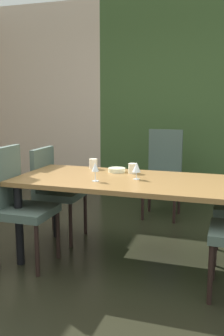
{
  "coord_description": "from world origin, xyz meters",
  "views": [
    {
      "loc": [
        1.12,
        -2.48,
        1.43
      ],
      "look_at": [
        0.13,
        0.53,
        0.85
      ],
      "focal_mm": 40.0,
      "sensor_mm": 36.0,
      "label": 1
    }
  ],
  "objects_px": {
    "wine_glass_rear": "(95,168)",
    "wine_glass_west": "(137,168)",
    "chair_left_far": "(54,187)",
    "cup_right": "(93,164)",
    "cup_south": "(133,168)",
    "dining_table": "(135,188)",
    "serving_bowl_north": "(117,170)",
    "chair_head_far": "(163,169)",
    "chair_left_near": "(18,200)"
  },
  "relations": [
    {
      "from": "chair_left_far",
      "to": "cup_right",
      "type": "xyz_separation_m",
      "value": [
        0.43,
        0.03,
        0.26
      ]
    },
    {
      "from": "dining_table",
      "to": "wine_glass_rear",
      "type": "relative_size",
      "value": 13.3
    },
    {
      "from": "wine_glass_west",
      "to": "cup_right",
      "type": "relative_size",
      "value": 1.5
    },
    {
      "from": "wine_glass_west",
      "to": "serving_bowl_north",
      "type": "distance_m",
      "value": 0.38
    },
    {
      "from": "cup_right",
      "to": "cup_south",
      "type": "height_order",
      "value": "cup_right"
    },
    {
      "from": "chair_head_far",
      "to": "cup_south",
      "type": "xyz_separation_m",
      "value": [
        -0.07,
        -1.19,
        0.21
      ]
    },
    {
      "from": "chair_left_near",
      "to": "cup_south",
      "type": "relative_size",
      "value": 11.29
    },
    {
      "from": "chair_head_far",
      "to": "wine_glass_west",
      "type": "height_order",
      "value": "chair_head_far"
    },
    {
      "from": "chair_left_far",
      "to": "serving_bowl_north",
      "type": "xyz_separation_m",
      "value": [
        0.7,
        -0.06,
        0.23
      ]
    },
    {
      "from": "chair_head_far",
      "to": "wine_glass_west",
      "type": "xyz_separation_m",
      "value": [
        0.03,
        -1.45,
        0.27
      ]
    },
    {
      "from": "wine_glass_rear",
      "to": "chair_left_far",
      "type": "bearing_deg",
      "value": 142.07
    },
    {
      "from": "wine_glass_west",
      "to": "cup_south",
      "type": "xyz_separation_m",
      "value": [
        -0.1,
        0.26,
        -0.06
      ]
    },
    {
      "from": "chair_head_far",
      "to": "serving_bowl_north",
      "type": "relative_size",
      "value": 6.55
    },
    {
      "from": "dining_table",
      "to": "serving_bowl_north",
      "type": "xyz_separation_m",
      "value": [
        -0.25,
        0.27,
        0.1
      ]
    },
    {
      "from": "chair_head_far",
      "to": "cup_right",
      "type": "height_order",
      "value": "chair_head_far"
    },
    {
      "from": "chair_head_far",
      "to": "cup_south",
      "type": "bearing_deg",
      "value": 86.49
    },
    {
      "from": "serving_bowl_north",
      "to": "chair_left_near",
      "type": "bearing_deg",
      "value": -139.69
    },
    {
      "from": "chair_left_far",
      "to": "wine_glass_rear",
      "type": "relative_size",
      "value": 6.0
    },
    {
      "from": "chair_left_near",
      "to": "wine_glass_west",
      "type": "distance_m",
      "value": 1.06
    },
    {
      "from": "dining_table",
      "to": "wine_glass_rear",
      "type": "xyz_separation_m",
      "value": [
        -0.3,
        -0.18,
        0.19
      ]
    },
    {
      "from": "wine_glass_rear",
      "to": "serving_bowl_north",
      "type": "distance_m",
      "value": 0.46
    },
    {
      "from": "chair_head_far",
      "to": "serving_bowl_north",
      "type": "bearing_deg",
      "value": 78.94
    },
    {
      "from": "cup_right",
      "to": "cup_south",
      "type": "relative_size",
      "value": 1.09
    },
    {
      "from": "dining_table",
      "to": "cup_south",
      "type": "xyz_separation_m",
      "value": [
        -0.09,
        0.26,
        0.12
      ]
    },
    {
      "from": "chair_head_far",
      "to": "chair_left_near",
      "type": "distance_m",
      "value": 2.01
    },
    {
      "from": "chair_left_far",
      "to": "cup_south",
      "type": "bearing_deg",
      "value": 85.36
    },
    {
      "from": "chair_left_far",
      "to": "chair_left_near",
      "type": "relative_size",
      "value": 0.91
    },
    {
      "from": "wine_glass_west",
      "to": "cup_south",
      "type": "relative_size",
      "value": 1.63
    },
    {
      "from": "dining_table",
      "to": "chair_left_far",
      "type": "bearing_deg",
      "value": 160.86
    },
    {
      "from": "chair_left_far",
      "to": "cup_south",
      "type": "distance_m",
      "value": 0.9
    },
    {
      "from": "cup_right",
      "to": "serving_bowl_north",
      "type": "bearing_deg",
      "value": -18.02
    },
    {
      "from": "chair_left_far",
      "to": "wine_glass_rear",
      "type": "height_order",
      "value": "chair_left_far"
    },
    {
      "from": "chair_left_far",
      "to": "chair_head_far",
      "type": "xyz_separation_m",
      "value": [
        0.93,
        1.12,
        0.04
      ]
    },
    {
      "from": "cup_south",
      "to": "wine_glass_west",
      "type": "bearing_deg",
      "value": -68.07
    },
    {
      "from": "dining_table",
      "to": "wine_glass_west",
      "type": "xyz_separation_m",
      "value": [
        0.01,
        0.0,
        0.18
      ]
    },
    {
      "from": "chair_left_near",
      "to": "dining_table",
      "type": "bearing_deg",
      "value": 108.98
    },
    {
      "from": "chair_left_near",
      "to": "cup_right",
      "type": "xyz_separation_m",
      "value": [
        0.43,
        0.69,
        0.23
      ]
    },
    {
      "from": "chair_left_near",
      "to": "serving_bowl_north",
      "type": "height_order",
      "value": "chair_left_near"
    },
    {
      "from": "dining_table",
      "to": "chair_left_near",
      "type": "bearing_deg",
      "value": -161.02
    },
    {
      "from": "chair_head_far",
      "to": "chair_left_near",
      "type": "height_order",
      "value": "chair_head_far"
    },
    {
      "from": "serving_bowl_north",
      "to": "cup_right",
      "type": "xyz_separation_m",
      "value": [
        -0.27,
        0.09,
        0.03
      ]
    },
    {
      "from": "wine_glass_rear",
      "to": "wine_glass_west",
      "type": "distance_m",
      "value": 0.36
    },
    {
      "from": "serving_bowl_north",
      "to": "cup_right",
      "type": "relative_size",
      "value": 1.64
    },
    {
      "from": "wine_glass_rear",
      "to": "cup_south",
      "type": "distance_m",
      "value": 0.49
    },
    {
      "from": "dining_table",
      "to": "serving_bowl_north",
      "type": "bearing_deg",
      "value": 133.22
    },
    {
      "from": "wine_glass_rear",
      "to": "serving_bowl_north",
      "type": "xyz_separation_m",
      "value": [
        0.05,
        0.44,
        -0.09
      ]
    },
    {
      "from": "dining_table",
      "to": "wine_glass_west",
      "type": "bearing_deg",
      "value": 29.9
    },
    {
      "from": "chair_left_near",
      "to": "wine_glass_west",
      "type": "relative_size",
      "value": 6.93
    },
    {
      "from": "serving_bowl_north",
      "to": "chair_left_far",
      "type": "bearing_deg",
      "value": 175.03
    },
    {
      "from": "wine_glass_rear",
      "to": "serving_bowl_north",
      "type": "height_order",
      "value": "wine_glass_rear"
    }
  ]
}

